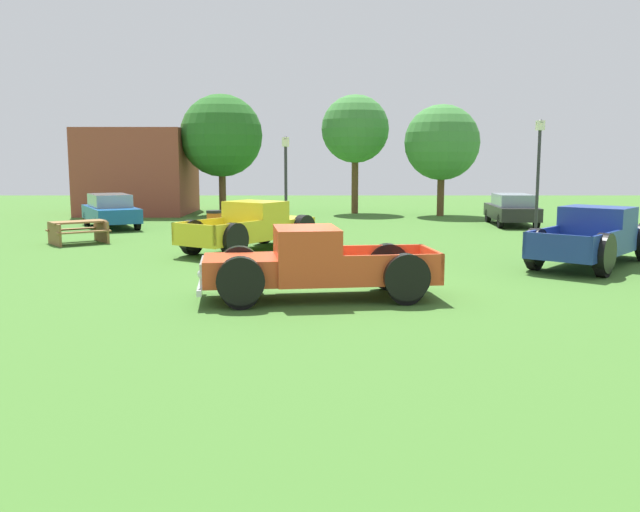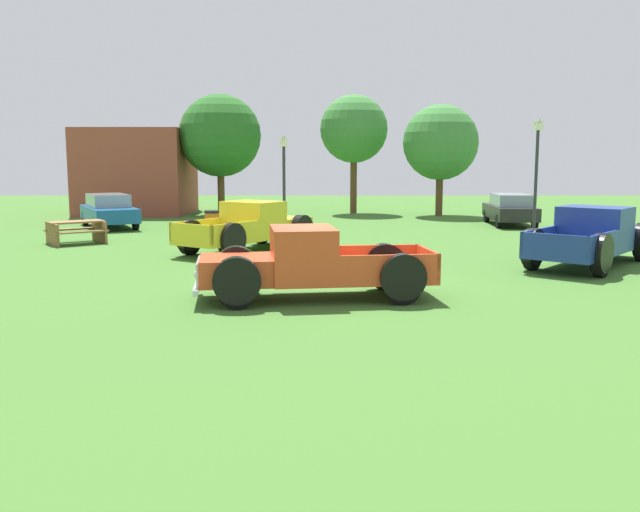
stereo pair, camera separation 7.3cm
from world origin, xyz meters
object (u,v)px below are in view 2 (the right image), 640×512
object	(u,v)px
sedan_distant_b	(112,210)
trash_can	(215,223)
pickup_truck_behind_left	(258,227)
picnic_table	(80,229)
oak_tree_west	(223,136)
lamp_post_near	(539,175)
oak_tree_center	(444,143)
lamp_post_far	(287,182)
oak_tree_east	(357,129)
pickup_truck_foreground	(303,265)
pickup_truck_behind_right	(598,237)
sedan_distant_a	(513,209)

from	to	relation	value
sedan_distant_b	trash_can	size ratio (longest dim) A/B	4.82
pickup_truck_behind_left	picnic_table	distance (m)	6.54
sedan_distant_b	oak_tree_west	distance (m)	8.38
pickup_truck_behind_left	lamp_post_near	size ratio (longest dim) A/B	1.19
oak_tree_center	lamp_post_near	bearing A→B (deg)	-77.11
sedan_distant_b	lamp_post_far	world-z (taller)	lamp_post_far
sedan_distant_b	trash_can	world-z (taller)	sedan_distant_b
sedan_distant_b	oak_tree_east	bearing A→B (deg)	35.91
pickup_truck_foreground	lamp_post_far	xyz separation A→B (m)	(-1.02, 13.43, 1.29)
sedan_distant_b	lamp_post_near	xyz separation A→B (m)	(17.17, -2.88, 1.56)
pickup_truck_behind_left	pickup_truck_behind_right	bearing A→B (deg)	-17.18
lamp_post_near	oak_tree_center	bearing A→B (deg)	102.89
pickup_truck_foreground	oak_tree_east	distance (m)	23.17
sedan_distant_a	oak_tree_east	world-z (taller)	oak_tree_east
lamp_post_far	trash_can	xyz separation A→B (m)	(-2.69, -1.38, -1.52)
pickup_truck_foreground	lamp_post_far	world-z (taller)	lamp_post_far
sedan_distant_a	oak_tree_west	world-z (taller)	oak_tree_west
oak_tree_center	pickup_truck_behind_right	bearing A→B (deg)	-84.81
oak_tree_east	lamp_post_far	bearing A→B (deg)	-109.13
pickup_truck_behind_left	oak_tree_east	bearing A→B (deg)	75.41
lamp_post_near	trash_can	bearing A→B (deg)	-179.89
sedan_distant_b	oak_tree_east	xyz separation A→B (m)	(10.77, 7.80, 3.71)
trash_can	oak_tree_east	world-z (taller)	oak_tree_east
lamp_post_near	trash_can	distance (m)	12.46
pickup_truck_foreground	pickup_truck_behind_right	world-z (taller)	pickup_truck_behind_right
sedan_distant_a	oak_tree_west	xyz separation A→B (m)	(-13.51, 5.63, 3.35)
sedan_distant_a	oak_tree_center	size ratio (longest dim) A/B	0.75
pickup_truck_behind_left	sedan_distant_b	size ratio (longest dim) A/B	1.14
picnic_table	trash_can	world-z (taller)	trash_can
sedan_distant_a	oak_tree_west	distance (m)	15.02
pickup_truck_behind_right	lamp_post_near	size ratio (longest dim) A/B	1.18
trash_can	oak_tree_east	bearing A→B (deg)	61.04
oak_tree_east	sedan_distant_b	bearing A→B (deg)	-144.09
oak_tree_center	pickup_truck_foreground	bearing A→B (deg)	-107.18
pickup_truck_foreground	sedan_distant_a	xyz separation A→B (m)	(8.78, 16.01, 0.01)
sedan_distant_b	picnic_table	xyz separation A→B (m)	(0.55, -5.51, -0.25)
picnic_table	oak_tree_east	world-z (taller)	oak_tree_east
picnic_table	oak_tree_west	bearing A→B (deg)	74.97
pickup_truck_behind_left	lamp_post_far	distance (m)	5.79
sedan_distant_b	lamp_post_far	size ratio (longest dim) A/B	1.20
sedan_distant_b	oak_tree_center	bearing A→B (deg)	22.30
sedan_distant_b	pickup_truck_behind_right	bearing A→B (deg)	-31.47
oak_tree_east	pickup_truck_behind_right	bearing A→B (deg)	-72.05
pickup_truck_behind_right	sedan_distant_a	bearing A→B (deg)	86.14
pickup_truck_behind_left	oak_tree_west	world-z (taller)	oak_tree_west
lamp_post_far	oak_tree_east	world-z (taller)	oak_tree_east
sedan_distant_a	trash_can	bearing A→B (deg)	-162.43
pickup_truck_behind_left	lamp_post_far	xyz separation A→B (m)	(0.66, 5.61, 1.26)
pickup_truck_behind_right	oak_tree_east	size ratio (longest dim) A/B	0.82
lamp_post_far	oak_tree_center	xyz separation A→B (m)	(7.56, 7.72, 1.72)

